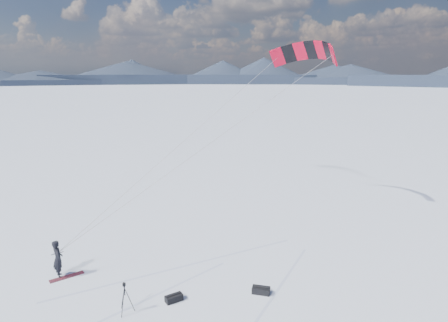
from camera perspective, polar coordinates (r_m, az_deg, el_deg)
name	(u,v)px	position (r m, az deg, el deg)	size (l,w,h in m)	color
ground	(146,301)	(17.03, -11.84, -20.09)	(1800.00, 1800.00, 0.00)	white
horizon_hills	(141,213)	(15.25, -12.54, -7.69)	(704.00, 705.94, 9.29)	black
snow_tracks	(96,309)	(17.02, -18.93, -20.57)	(13.93, 9.84, 0.01)	#ACB7D7
snowkiter	(60,276)	(19.89, -23.74, -15.78)	(0.66, 0.43, 1.81)	black
snowboard	(67,277)	(19.68, -22.83, -15.95)	(1.52, 0.28, 0.04)	maroon
tripod	(125,294)	(16.08, -14.89, -18.94)	(0.58, 0.63, 1.29)	black
gear_bag_a	(174,298)	(16.73, -7.63, -19.99)	(0.78, 0.48, 0.32)	black
gear_bag_b	(261,290)	(17.15, 5.66, -18.99)	(0.84, 0.74, 0.35)	black
power_kite	(306,54)	(26.29, 12.34, 15.61)	(17.01, 7.48, 10.20)	red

